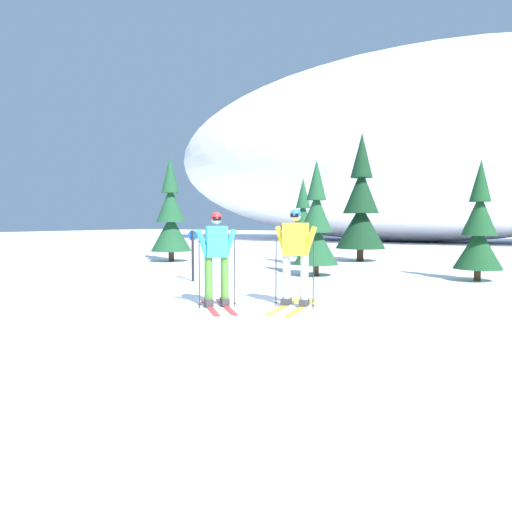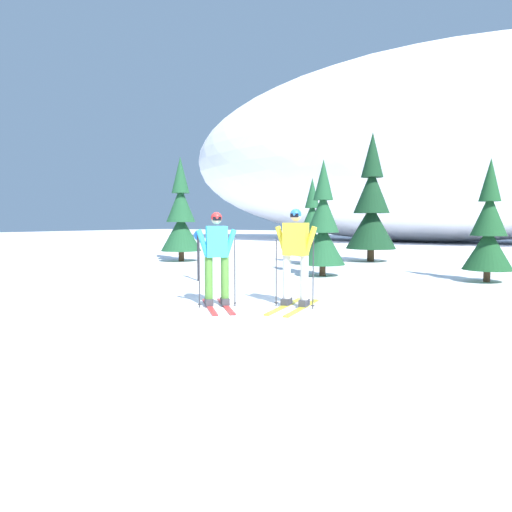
{
  "view_description": "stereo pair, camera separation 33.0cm",
  "coord_description": "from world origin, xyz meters",
  "px_view_note": "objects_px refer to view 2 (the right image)",
  "views": [
    {
      "loc": [
        4.57,
        -7.05,
        1.6
      ],
      "look_at": [
        0.23,
        0.25,
        0.95
      ],
      "focal_mm": 32.2,
      "sensor_mm": 36.0,
      "label": 1
    },
    {
      "loc": [
        4.85,
        -6.87,
        1.6
      ],
      "look_at": [
        0.23,
        0.25,
        0.95
      ],
      "focal_mm": 32.2,
      "sensor_mm": 36.0,
      "label": 2
    }
  ],
  "objects_px": {
    "pine_tree_center": "(371,208)",
    "pine_tree_center_right": "(323,228)",
    "pine_tree_far_left": "(181,218)",
    "skier_cyan_jacket": "(217,258)",
    "trail_marker_post": "(198,252)",
    "pine_tree_far_right": "(489,231)",
    "skier_yellow_jacket": "(295,255)",
    "pine_tree_center_left": "(312,228)"
  },
  "relations": [
    {
      "from": "skier_yellow_jacket",
      "to": "skier_cyan_jacket",
      "type": "relative_size",
      "value": 1.03
    },
    {
      "from": "pine_tree_far_left",
      "to": "trail_marker_post",
      "type": "bearing_deg",
      "value": -43.56
    },
    {
      "from": "pine_tree_center_right",
      "to": "skier_yellow_jacket",
      "type": "bearing_deg",
      "value": -71.06
    },
    {
      "from": "pine_tree_far_left",
      "to": "pine_tree_center",
      "type": "relative_size",
      "value": 0.82
    },
    {
      "from": "skier_yellow_jacket",
      "to": "skier_cyan_jacket",
      "type": "bearing_deg",
      "value": -149.07
    },
    {
      "from": "pine_tree_far_left",
      "to": "pine_tree_center_right",
      "type": "distance_m",
      "value": 6.98
    },
    {
      "from": "pine_tree_center_right",
      "to": "pine_tree_far_right",
      "type": "distance_m",
      "value": 4.33
    },
    {
      "from": "pine_tree_center_left",
      "to": "pine_tree_center_right",
      "type": "xyz_separation_m",
      "value": [
        1.85,
        -3.07,
        0.08
      ]
    },
    {
      "from": "pine_tree_center_right",
      "to": "trail_marker_post",
      "type": "distance_m",
      "value": 3.69
    },
    {
      "from": "skier_cyan_jacket",
      "to": "trail_marker_post",
      "type": "xyz_separation_m",
      "value": [
        -2.68,
        2.65,
        -0.14
      ]
    },
    {
      "from": "pine_tree_center",
      "to": "pine_tree_far_right",
      "type": "xyz_separation_m",
      "value": [
        4.62,
        -4.33,
        -0.77
      ]
    },
    {
      "from": "skier_cyan_jacket",
      "to": "pine_tree_far_right",
      "type": "distance_m",
      "value": 7.62
    },
    {
      "from": "pine_tree_center_left",
      "to": "pine_tree_far_left",
      "type": "bearing_deg",
      "value": -162.15
    },
    {
      "from": "skier_cyan_jacket",
      "to": "pine_tree_far_right",
      "type": "xyz_separation_m",
      "value": [
        3.82,
        6.58,
        0.43
      ]
    },
    {
      "from": "pine_tree_far_left",
      "to": "pine_tree_center_left",
      "type": "height_order",
      "value": "pine_tree_far_left"
    },
    {
      "from": "skier_cyan_jacket",
      "to": "pine_tree_far_left",
      "type": "relative_size",
      "value": 0.43
    },
    {
      "from": "pine_tree_center_left",
      "to": "pine_tree_center_right",
      "type": "bearing_deg",
      "value": -58.93
    },
    {
      "from": "pine_tree_far_left",
      "to": "pine_tree_center_right",
      "type": "xyz_separation_m",
      "value": [
        6.81,
        -1.47,
        -0.32
      ]
    },
    {
      "from": "skier_cyan_jacket",
      "to": "pine_tree_far_left",
      "type": "bearing_deg",
      "value": 136.01
    },
    {
      "from": "skier_yellow_jacket",
      "to": "pine_tree_center_left",
      "type": "distance_m",
      "value": 8.52
    },
    {
      "from": "trail_marker_post",
      "to": "pine_tree_center_left",
      "type": "bearing_deg",
      "value": 85.43
    },
    {
      "from": "skier_cyan_jacket",
      "to": "pine_tree_center",
      "type": "relative_size",
      "value": 0.35
    },
    {
      "from": "pine_tree_center",
      "to": "pine_tree_far_right",
      "type": "bearing_deg",
      "value": -43.15
    },
    {
      "from": "skier_cyan_jacket",
      "to": "pine_tree_center_right",
      "type": "relative_size",
      "value": 0.52
    },
    {
      "from": "pine_tree_far_right",
      "to": "trail_marker_post",
      "type": "distance_m",
      "value": 7.62
    },
    {
      "from": "skier_cyan_jacket",
      "to": "trail_marker_post",
      "type": "height_order",
      "value": "skier_cyan_jacket"
    },
    {
      "from": "pine_tree_center",
      "to": "pine_tree_far_right",
      "type": "relative_size",
      "value": 1.57
    },
    {
      "from": "skier_yellow_jacket",
      "to": "pine_tree_center",
      "type": "xyz_separation_m",
      "value": [
        -2.05,
        10.16,
        1.15
      ]
    },
    {
      "from": "pine_tree_center",
      "to": "skier_cyan_jacket",
      "type": "bearing_deg",
      "value": -85.81
    },
    {
      "from": "skier_yellow_jacket",
      "to": "skier_cyan_jacket",
      "type": "distance_m",
      "value": 1.46
    },
    {
      "from": "skier_yellow_jacket",
      "to": "pine_tree_center_left",
      "type": "height_order",
      "value": "pine_tree_center_left"
    },
    {
      "from": "pine_tree_far_left",
      "to": "pine_tree_center",
      "type": "bearing_deg",
      "value": 32.02
    },
    {
      "from": "pine_tree_far_right",
      "to": "trail_marker_post",
      "type": "bearing_deg",
      "value": -148.86
    },
    {
      "from": "pine_tree_center",
      "to": "pine_tree_center_right",
      "type": "height_order",
      "value": "pine_tree_center"
    },
    {
      "from": "pine_tree_center_right",
      "to": "pine_tree_center_left",
      "type": "bearing_deg",
      "value": 121.07
    },
    {
      "from": "skier_yellow_jacket",
      "to": "pine_tree_center_left",
      "type": "relative_size",
      "value": 0.58
    },
    {
      "from": "skier_yellow_jacket",
      "to": "pine_tree_far_right",
      "type": "xyz_separation_m",
      "value": [
        2.57,
        5.83,
        0.38
      ]
    },
    {
      "from": "pine_tree_center",
      "to": "pine_tree_far_left",
      "type": "bearing_deg",
      "value": -147.98
    },
    {
      "from": "pine_tree_far_left",
      "to": "trail_marker_post",
      "type": "relative_size",
      "value": 3.04
    },
    {
      "from": "skier_cyan_jacket",
      "to": "pine_tree_far_left",
      "type": "xyz_separation_m",
      "value": [
        -7.17,
        6.92,
        0.81
      ]
    },
    {
      "from": "pine_tree_center",
      "to": "pine_tree_far_right",
      "type": "distance_m",
      "value": 6.38
    },
    {
      "from": "pine_tree_far_right",
      "to": "pine_tree_center",
      "type": "bearing_deg",
      "value": 136.85
    }
  ]
}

